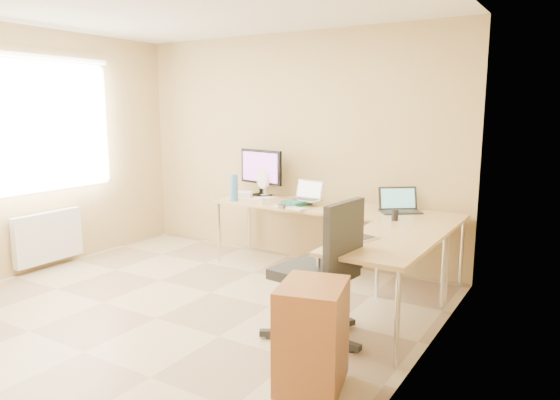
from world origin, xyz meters
The scene contains 24 objects.
floor centered at (0.00, 0.00, 0.00)m, with size 4.50×4.50×0.00m, color #C1AD8A.
wall_back centered at (0.00, 2.25, 1.30)m, with size 4.50×4.50×0.00m, color tan.
wall_left centered at (-2.10, 0.00, 1.30)m, with size 4.50×4.50×0.00m, color tan.
wall_right centered at (2.10, 0.00, 1.30)m, with size 4.50×4.50×0.00m, color tan.
desk_main centered at (0.72, 1.85, 0.36)m, with size 2.65×0.70×0.73m, color tan.
desk_return centered at (1.70, 0.85, 0.36)m, with size 0.70×1.30×0.73m, color tan.
monitor centered at (-0.30, 2.05, 1.00)m, with size 0.64×0.21×0.55m, color black.
book_stack centered at (0.36, 1.75, 0.75)m, with size 0.21×0.28×0.05m, color #1D6550.
laptop_center centered at (0.43, 1.81, 0.88)m, with size 0.32×0.25×0.21m, color silver.
laptop_black centered at (1.43, 1.95, 0.85)m, with size 0.39×0.29×0.25m, color #252525.
keyboard centered at (0.40, 1.55, 0.74)m, with size 0.38×0.11×0.02m, color silver.
mouse centered at (0.87, 1.81, 0.75)m, with size 0.09×0.06×0.03m, color white.
mug centered at (0.04, 1.55, 0.77)m, with size 0.09×0.09×0.08m, color white.
cd_stack centered at (0.32, 1.55, 0.75)m, with size 0.13×0.13×0.03m, color #A8ADCC.
water_bottle centered at (-0.35, 1.59, 0.88)m, with size 0.09×0.09×0.30m, color #4179B5.
papers centered at (-0.18, 1.92, 0.73)m, with size 0.19×0.27×0.01m, color white.
white_box centered at (-0.40, 1.83, 0.76)m, with size 0.19×0.14×0.07m, color white.
desk_fan centered at (-0.25, 2.05, 0.88)m, with size 0.23×0.23×0.29m, color white.
black_cup centered at (1.51, 1.55, 0.78)m, with size 0.06×0.06×0.10m, color black.
laptop_return centered at (1.48, 0.75, 0.84)m, with size 0.25×0.32×0.21m, color #B5B5BA.
office_chair centered at (1.31, 0.35, 0.50)m, with size 0.67×0.67×1.11m, color #282828.
cabinet centered at (1.64, -0.28, 0.36)m, with size 0.39×0.48×0.66m, color #A16D3A.
radiator centered at (-2.03, 0.40, 0.35)m, with size 0.09×0.80×0.55m, color white.
window centered at (-2.05, 0.40, 1.55)m, with size 0.10×1.80×1.40m, color white.
Camera 1 is at (3.03, -2.91, 1.74)m, focal length 32.75 mm.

